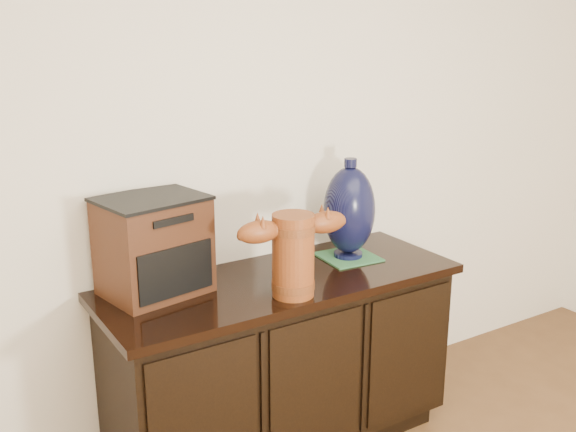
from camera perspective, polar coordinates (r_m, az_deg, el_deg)
sideboard at (r=2.84m, az=-0.55°, el=-12.18°), size 1.46×0.56×0.75m
terracotta_vessel at (r=2.46m, az=0.44°, el=-2.92°), size 0.44×0.18×0.31m
tv_radio at (r=2.54m, az=-11.32°, el=-2.48°), size 0.42×0.36×0.37m
green_mat at (r=2.93m, az=5.10°, el=-3.45°), size 0.25×0.25×0.01m
lamp_base at (r=2.86m, az=5.21°, el=0.45°), size 0.24×0.24×0.43m
spray_can at (r=2.58m, az=-6.96°, el=-4.36°), size 0.06×0.06×0.17m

